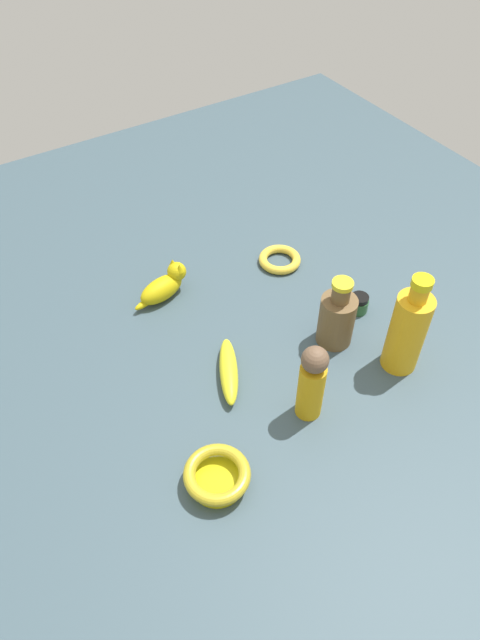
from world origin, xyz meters
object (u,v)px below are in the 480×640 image
nail_polish_jar (359,304)px  bottle_short (337,318)px  bangle (280,259)px  cat_figurine (165,285)px  bottle_tall (408,330)px  banana (229,371)px  bowl (217,476)px  person_figure_adult (312,382)px

nail_polish_jar → bottle_short: (0.10, 0.04, 0.05)m
bangle → cat_figurine: cat_figurine is taller
bangle → bottle_tall: bearing=93.7°
bottle_tall → bottle_short: (0.07, -0.13, -0.03)m
nail_polish_jar → banana: size_ratio=0.26×
bangle → banana: banana is taller
nail_polish_jar → bottle_short: bearing=21.1°
nail_polish_jar → bottle_tall: size_ratio=0.18×
bangle → cat_figurine: (0.30, -0.05, 0.02)m
bangle → nail_polish_jar: bearing=103.5°
nail_polish_jar → bottle_short: size_ratio=0.26×
banana → bowl: 0.24m
bangle → bottle_tall: (-0.03, 0.40, 0.09)m
banana → person_figure_adult: (-0.09, 0.16, 0.07)m
nail_polish_jar → bottle_tall: (0.03, 0.17, 0.08)m
bottle_tall → bangle: bearing=-86.3°
bangle → cat_figurine: size_ratio=0.71×
person_figure_adult → bottle_short: (-0.16, -0.12, -0.02)m
cat_figurine → person_figure_adult: person_figure_adult is taller
nail_polish_jar → cat_figurine: size_ratio=0.30×
nail_polish_jar → bangle: bearing=-76.5°
nail_polish_jar → cat_figurine: cat_figurine is taller
banana → person_figure_adult: 0.19m
bangle → bowl: bowl is taller
nail_polish_jar → banana: 0.36m
bottle_tall → bowl: 0.48m
nail_polish_jar → bowl: bearing=22.2°
nail_polish_jar → person_figure_adult: size_ratio=0.24×
nail_polish_jar → cat_figurine: (0.36, -0.28, 0.01)m
nail_polish_jar → bowl: (0.50, 0.20, 0.00)m
nail_polish_jar → bottle_tall: 0.19m
bowl → banana: bearing=-126.2°
bottle_tall → cat_figurine: bearing=-54.2°
nail_polish_jar → person_figure_adult: (0.27, 0.16, 0.07)m
bangle → nail_polish_jar: size_ratio=2.39×
banana → cat_figurine: cat_figurine is taller
cat_figurine → bottle_short: (-0.25, 0.32, 0.04)m
person_figure_adult → bowl: (0.23, 0.04, -0.07)m
bangle → banana: (0.30, 0.24, 0.01)m
nail_polish_jar → bottle_short: bottle_short is taller
banana → bottle_tall: 0.37m
banana → bowl: (0.14, 0.20, 0.01)m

